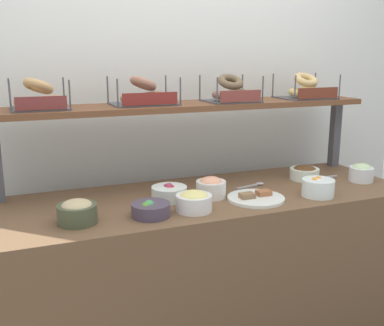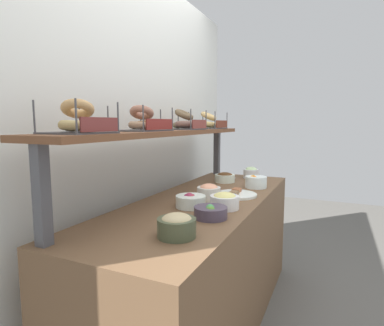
{
  "view_description": "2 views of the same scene",
  "coord_description": "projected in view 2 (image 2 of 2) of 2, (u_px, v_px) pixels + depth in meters",
  "views": [
    {
      "loc": [
        -0.89,
        -2.01,
        1.54
      ],
      "look_at": [
        -0.08,
        0.02,
        1.02
      ],
      "focal_mm": 43.12,
      "sensor_mm": 36.0,
      "label": 1
    },
    {
      "loc": [
        -1.8,
        -0.75,
        1.32
      ],
      "look_at": [
        0.02,
        0.09,
        1.07
      ],
      "focal_mm": 29.53,
      "sensor_mm": 36.0,
      "label": 2
    }
  ],
  "objects": [
    {
      "name": "bagel_basket_sesame",
      "position": [
        79.0,
        122.0,
        1.37
      ],
      "size": [
        0.27,
        0.24,
        0.15
      ],
      "color": "#4C4C51",
      "rests_on": "upper_shelf"
    },
    {
      "name": "serving_spoon_by_edge",
      "position": [
        212.0,
        189.0,
        2.27
      ],
      "size": [
        0.18,
        0.06,
        0.01
      ],
      "color": "#B7B7BC",
      "rests_on": "deli_counter"
    },
    {
      "name": "bowl_lox_spread",
      "position": [
        209.0,
        192.0,
        1.97
      ],
      "size": [
        0.15,
        0.15,
        0.1
      ],
      "color": "white",
      "rests_on": "deli_counter"
    },
    {
      "name": "bagel_basket_poppy",
      "position": [
        184.0,
        123.0,
        2.25
      ],
      "size": [
        0.28,
        0.26,
        0.15
      ],
      "color": "#4C4C51",
      "rests_on": "upper_shelf"
    },
    {
      "name": "deli_counter",
      "position": [
        203.0,
        263.0,
        2.05
      ],
      "size": [
        2.05,
        0.7,
        0.85
      ],
      "primitive_type": "cube",
      "color": "brown",
      "rests_on": "ground_plane"
    },
    {
      "name": "back_wall",
      "position": [
        130.0,
        142.0,
        2.18
      ],
      "size": [
        3.25,
        0.06,
        2.4
      ],
      "primitive_type": "cube",
      "color": "white",
      "rests_on": "ground_plane"
    },
    {
      "name": "upper_shelf",
      "position": [
        166.0,
        133.0,
        2.05
      ],
      "size": [
        2.01,
        0.32,
        0.03
      ],
      "primitive_type": "cube",
      "color": "brown",
      "rests_on": "shelf_riser_left"
    },
    {
      "name": "serving_plate_white",
      "position": [
        236.0,
        194.0,
        2.09
      ],
      "size": [
        0.27,
        0.27,
        0.04
      ],
      "color": "white",
      "rests_on": "deli_counter"
    },
    {
      "name": "bowl_veggie_mix",
      "position": [
        211.0,
        212.0,
        1.59
      ],
      "size": [
        0.17,
        0.17,
        0.07
      ],
      "color": "#4A3E51",
      "rests_on": "deli_counter"
    },
    {
      "name": "bowl_hummus",
      "position": [
        177.0,
        225.0,
        1.32
      ],
      "size": [
        0.17,
        0.17,
        0.1
      ],
      "color": "#464F36",
      "rests_on": "deli_counter"
    },
    {
      "name": "shelf_riser_left",
      "position": [
        42.0,
        195.0,
        1.21
      ],
      "size": [
        0.05,
        0.05,
        0.4
      ],
      "primitive_type": "cube",
      "color": "#4C4C51",
      "rests_on": "deli_counter"
    },
    {
      "name": "bowl_fruit_salad",
      "position": [
        256.0,
        182.0,
        2.34
      ],
      "size": [
        0.16,
        0.16,
        0.09
      ],
      "color": "white",
      "rests_on": "deli_counter"
    },
    {
      "name": "shelf_riser_right",
      "position": [
        217.0,
        153.0,
        2.95
      ],
      "size": [
        0.05,
        0.05,
        0.4
      ],
      "primitive_type": "cube",
      "color": "#4C4C51",
      "rests_on": "deli_counter"
    },
    {
      "name": "bowl_beet_salad",
      "position": [
        191.0,
        201.0,
        1.79
      ],
      "size": [
        0.17,
        0.17,
        0.08
      ],
      "color": "white",
      "rests_on": "deli_counter"
    },
    {
      "name": "bagel_basket_plain",
      "position": [
        209.0,
        123.0,
        2.69
      ],
      "size": [
        0.31,
        0.26,
        0.15
      ],
      "color": "#4C4C51",
      "rests_on": "upper_shelf"
    },
    {
      "name": "bowl_egg_salad",
      "position": [
        225.0,
        201.0,
        1.76
      ],
      "size": [
        0.16,
        0.16,
        0.09
      ],
      "color": "white",
      "rests_on": "deli_counter"
    },
    {
      "name": "bowl_chocolate_spread",
      "position": [
        225.0,
        177.0,
        2.57
      ],
      "size": [
        0.16,
        0.16,
        0.08
      ],
      "color": "white",
      "rests_on": "deli_counter"
    },
    {
      "name": "bowl_scallion_spread",
      "position": [
        251.0,
        173.0,
        2.74
      ],
      "size": [
        0.13,
        0.13,
        0.1
      ],
      "color": "white",
      "rests_on": "deli_counter"
    },
    {
      "name": "bagel_basket_everything",
      "position": [
        142.0,
        123.0,
        1.83
      ],
      "size": [
        0.33,
        0.26,
        0.15
      ],
      "color": "#4C4C51",
      "rests_on": "upper_shelf"
    },
    {
      "name": "ground_plane",
      "position": [
        203.0,
        324.0,
        2.1
      ],
      "size": [
        8.0,
        8.0,
        0.0
      ],
      "primitive_type": "plane",
      "color": "#595651"
    },
    {
      "name": "serving_spoon_near_plate",
      "position": [
        232.0,
        180.0,
        2.63
      ],
      "size": [
        0.18,
        0.03,
        0.01
      ],
      "color": "#B7B7BC",
      "rests_on": "deli_counter"
    }
  ]
}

